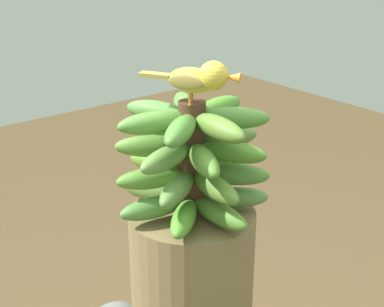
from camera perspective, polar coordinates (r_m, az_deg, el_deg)
The scene contains 2 objects.
banana_bunch at distance 1.12m, azimuth 0.02°, elevation -0.57°, with size 0.31×0.31×0.24m.
perched_bird at distance 1.05m, azimuth 0.87°, elevation 7.57°, with size 0.12×0.18×0.08m.
Camera 1 is at (0.65, 0.81, 1.68)m, focal length 53.27 mm.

